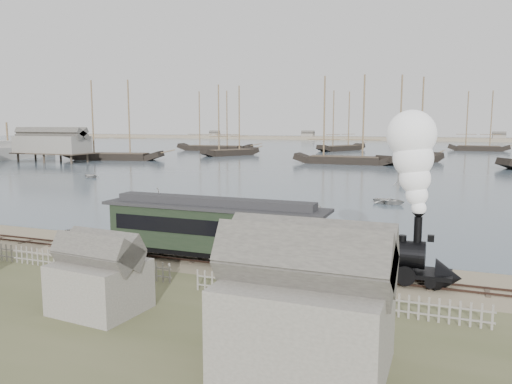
% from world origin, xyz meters
% --- Properties ---
extents(ground, '(600.00, 600.00, 0.00)m').
position_xyz_m(ground, '(0.00, 0.00, 0.00)').
color(ground, gray).
rests_on(ground, ground).
extents(harbor_water, '(600.00, 336.00, 0.06)m').
position_xyz_m(harbor_water, '(0.00, 170.00, 0.03)').
color(harbor_water, '#40515C').
rests_on(harbor_water, ground).
extents(rail_track, '(120.00, 1.80, 0.16)m').
position_xyz_m(rail_track, '(0.00, -2.00, 0.04)').
color(rail_track, '#37251E').
rests_on(rail_track, ground).
extents(picket_fence_west, '(19.00, 0.10, 1.20)m').
position_xyz_m(picket_fence_west, '(-6.50, -7.00, 0.00)').
color(picket_fence_west, slate).
rests_on(picket_fence_west, ground).
extents(picket_fence_east, '(15.00, 0.10, 1.20)m').
position_xyz_m(picket_fence_east, '(12.50, -7.50, 0.00)').
color(picket_fence_east, slate).
rests_on(picket_fence_east, ground).
extents(shed_mid, '(4.00, 3.50, 3.60)m').
position_xyz_m(shed_mid, '(2.00, -12.00, 0.00)').
color(shed_mid, slate).
rests_on(shed_mid, ground).
extents(shed_right, '(6.00, 5.00, 5.10)m').
position_xyz_m(shed_right, '(13.00, -14.00, 0.00)').
color(shed_right, slate).
rests_on(shed_right, ground).
extents(far_spit, '(500.00, 20.00, 1.80)m').
position_xyz_m(far_spit, '(0.00, 250.00, 0.00)').
color(far_spit, gray).
rests_on(far_spit, ground).
extents(locomotive, '(7.72, 2.88, 9.62)m').
position_xyz_m(locomotive, '(15.45, -2.00, 4.43)').
color(locomotive, black).
rests_on(locomotive, ground).
extents(passenger_coach, '(15.58, 3.00, 3.78)m').
position_xyz_m(passenger_coach, '(3.27, -2.00, 2.37)').
color(passenger_coach, black).
rests_on(passenger_coach, ground).
extents(beached_dinghy, '(3.62, 4.32, 0.77)m').
position_xyz_m(beached_dinghy, '(-9.79, 0.52, 0.38)').
color(beached_dinghy, '#BBB8B2').
rests_on(beached_dinghy, ground).
extents(rowboat_0, '(4.91, 4.16, 0.86)m').
position_xyz_m(rowboat_0, '(-16.55, 14.82, 0.49)').
color(rowboat_0, '#BBB8B2').
rests_on(rowboat_0, harbor_water).
extents(rowboat_1, '(4.27, 4.38, 1.75)m').
position_xyz_m(rowboat_1, '(-13.81, 18.43, 0.94)').
color(rowboat_1, '#BBB8B2').
rests_on(rowboat_1, harbor_water).
extents(rowboat_2, '(3.65, 2.69, 1.33)m').
position_xyz_m(rowboat_2, '(5.73, 15.32, 0.72)').
color(rowboat_2, '#BBB8B2').
rests_on(rowboat_2, harbor_water).
extents(rowboat_3, '(3.59, 4.27, 0.76)m').
position_xyz_m(rowboat_3, '(11.44, 26.82, 0.44)').
color(rowboat_3, '#BBB8B2').
rests_on(rowboat_3, harbor_water).
extents(rowboat_6, '(3.52, 3.98, 0.68)m').
position_xyz_m(rowboat_6, '(-39.45, 37.27, 0.40)').
color(rowboat_6, '#BBB8B2').
rests_on(rowboat_6, harbor_water).
extents(rowboat_7, '(3.35, 2.97, 1.64)m').
position_xyz_m(rowboat_7, '(11.33, 44.63, 0.88)').
color(rowboat_7, '#BBB8B2').
rests_on(rowboat_7, harbor_water).
extents(schooner_0, '(25.54, 11.38, 20.00)m').
position_xyz_m(schooner_0, '(-61.40, 72.76, 10.06)').
color(schooner_0, black).
rests_on(schooner_0, harbor_water).
extents(schooner_1, '(13.07, 17.73, 20.00)m').
position_xyz_m(schooner_1, '(-41.08, 99.03, 10.06)').
color(schooner_1, black).
rests_on(schooner_1, harbor_water).
extents(schooner_2, '(23.31, 5.66, 20.00)m').
position_xyz_m(schooner_2, '(-4.76, 81.71, 10.06)').
color(schooner_2, black).
rests_on(schooner_2, harbor_water).
extents(schooner_3, '(14.93, 20.22, 20.00)m').
position_xyz_m(schooner_3, '(9.19, 88.92, 10.06)').
color(schooner_3, black).
rests_on(schooner_3, harbor_water).
extents(schooner_6, '(26.17, 7.50, 20.00)m').
position_xyz_m(schooner_6, '(-56.51, 120.46, 10.06)').
color(schooner_6, black).
rests_on(schooner_6, harbor_water).
extents(schooner_7, '(14.03, 20.85, 20.00)m').
position_xyz_m(schooner_7, '(-16.84, 136.35, 10.06)').
color(schooner_7, black).
rests_on(schooner_7, harbor_water).
extents(schooner_8, '(19.38, 5.50, 20.00)m').
position_xyz_m(schooner_8, '(26.27, 151.58, 10.06)').
color(schooner_8, black).
rests_on(schooner_8, harbor_water).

